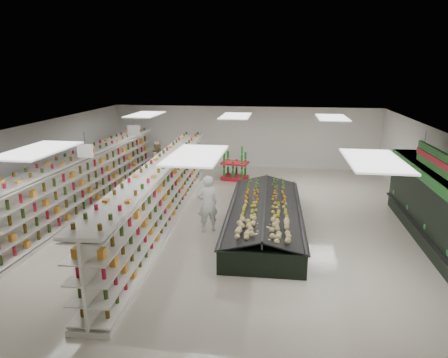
% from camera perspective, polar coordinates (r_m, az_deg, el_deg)
% --- Properties ---
extents(floor, '(16.00, 16.00, 0.00)m').
position_cam_1_polar(floor, '(14.04, -0.32, -5.82)').
color(floor, beige).
rests_on(floor, ground).
extents(ceiling, '(14.00, 16.00, 0.02)m').
position_cam_1_polar(ceiling, '(13.22, -0.34, 7.21)').
color(ceiling, white).
rests_on(ceiling, wall_back).
extents(wall_back, '(14.00, 0.02, 3.20)m').
position_cam_1_polar(wall_back, '(21.32, 2.89, 6.02)').
color(wall_back, white).
rests_on(wall_back, floor).
extents(wall_front, '(14.00, 0.02, 3.20)m').
position_cam_1_polar(wall_front, '(6.36, -11.67, -18.35)').
color(wall_front, white).
rests_on(wall_front, floor).
extents(wall_left, '(0.02, 16.00, 3.20)m').
position_cam_1_polar(wall_left, '(16.12, -25.77, 1.37)').
color(wall_left, white).
rests_on(wall_left, floor).
extents(wall_right, '(0.02, 16.00, 3.20)m').
position_cam_1_polar(wall_right, '(14.32, 28.57, -0.61)').
color(wall_right, white).
rests_on(wall_right, floor).
extents(produce_wall_case, '(0.93, 8.00, 2.20)m').
position_cam_1_polar(produce_wall_case, '(12.91, 28.62, -3.89)').
color(produce_wall_case, black).
rests_on(produce_wall_case, floor).
extents(aisle_sign_near, '(0.52, 0.06, 0.75)m').
position_cam_1_polar(aisle_sign_near, '(12.58, -19.19, 3.84)').
color(aisle_sign_near, white).
rests_on(aisle_sign_near, ceiling).
extents(aisle_sign_far, '(0.52, 0.06, 0.75)m').
position_cam_1_polar(aisle_sign_far, '(16.18, -12.78, 6.75)').
color(aisle_sign_far, white).
rests_on(aisle_sign_far, ceiling).
extents(hortifruti_banner, '(0.12, 3.20, 0.95)m').
position_cam_1_polar(hortifruti_banner, '(12.46, 28.23, 2.26)').
color(hortifruti_banner, '#1B6822').
rests_on(hortifruti_banner, ceiling).
extents(gondola_left, '(1.14, 12.22, 2.11)m').
position_cam_1_polar(gondola_left, '(15.93, -19.06, -0.42)').
color(gondola_left, white).
rests_on(gondola_left, floor).
extents(gondola_center, '(1.46, 12.32, 2.13)m').
position_cam_1_polar(gondola_center, '(13.62, -8.73, -2.33)').
color(gondola_center, white).
rests_on(gondola_center, floor).
extents(produce_island, '(2.55, 6.70, 0.99)m').
position_cam_1_polar(produce_island, '(13.27, 5.82, -5.13)').
color(produce_island, black).
rests_on(produce_island, floor).
extents(soda_endcap, '(1.34, 1.03, 1.54)m').
position_cam_1_polar(soda_endcap, '(18.81, 1.55, 2.10)').
color(soda_endcap, red).
rests_on(soda_endcap, floor).
extents(shopper_main, '(0.81, 0.72, 1.87)m').
position_cam_1_polar(shopper_main, '(12.80, -2.35, -3.55)').
color(shopper_main, silver).
rests_on(shopper_main, floor).
extents(shopper_background, '(0.86, 1.04, 1.83)m').
position_cam_1_polar(shopper_background, '(19.14, -9.28, 2.65)').
color(shopper_background, tan).
rests_on(shopper_background, floor).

